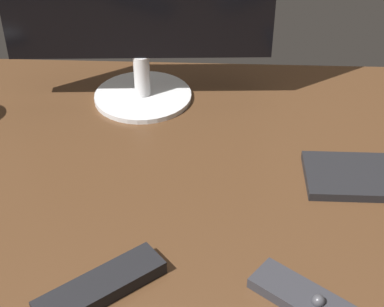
{
  "coord_description": "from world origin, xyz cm",
  "views": [
    {
      "loc": [
        2.87,
        -86.99,
        68.5
      ],
      "look_at": [
        -0.9,
        -3.7,
        8.0
      ],
      "focal_mm": 55.4,
      "sensor_mm": 36.0,
      "label": 1
    }
  ],
  "objects": [
    {
      "name": "desk",
      "position": [
        0.0,
        0.0,
        1.0
      ],
      "size": [
        140.0,
        84.0,
        2.0
      ],
      "primitive_type": "cube",
      "color": "#4C301C",
      "rests_on": "ground"
    },
    {
      "name": "monitor",
      "position": [
        -12.94,
        24.75,
        22.79
      ],
      "size": [
        54.61,
        21.24,
        38.41
      ],
      "rotation": [
        0.0,
        0.0,
        0.06
      ],
      "color": "silver",
      "rests_on": "desk"
    },
    {
      "name": "media_remote",
      "position": [
        16.05,
        -30.75,
        2.94
      ],
      "size": [
        15.53,
        13.71,
        3.01
      ],
      "rotation": [
        0.0,
        0.0,
        -0.65
      ],
      "color": "#2D2D33",
      "rests_on": "desk"
    },
    {
      "name": "tv_remote",
      "position": [
        -12.81,
        -30.17,
        3.12
      ],
      "size": [
        18.4,
        16.61,
        2.23
      ],
      "primitive_type": "cube",
      "rotation": [
        0.0,
        0.0,
        0.69
      ],
      "color": "black",
      "rests_on": "desk"
    }
  ]
}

